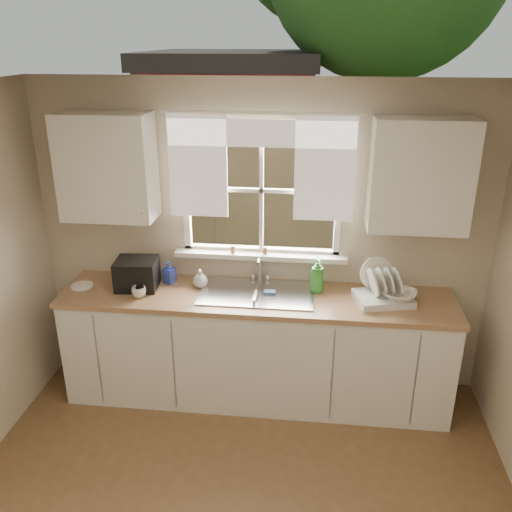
# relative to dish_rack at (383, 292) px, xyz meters

# --- Properties ---
(room_walls) EXTENTS (3.62, 4.02, 2.50)m
(room_walls) POSITION_rel_dish_rack_xyz_m (-0.95, -1.76, 0.25)
(room_walls) COLOR beige
(room_walls) RESTS_ON ground
(ceiling) EXTENTS (3.60, 4.00, 0.02)m
(ceiling) POSITION_rel_dish_rack_xyz_m (-0.95, -1.69, 1.51)
(ceiling) COLOR silver
(ceiling) RESTS_ON room_walls
(window) EXTENTS (1.38, 0.16, 1.06)m
(window) POSITION_rel_dish_rack_xyz_m (-0.95, 0.31, 0.50)
(window) COLOR white
(window) RESTS_ON room_walls
(curtains) EXTENTS (1.50, 0.03, 0.81)m
(curtains) POSITION_rel_dish_rack_xyz_m (-0.95, 0.25, 0.95)
(curtains) COLOR white
(curtains) RESTS_ON room_walls
(base_cabinets) EXTENTS (3.00, 0.62, 0.87)m
(base_cabinets) POSITION_rel_dish_rack_xyz_m (-0.95, -0.01, -0.55)
(base_cabinets) COLOR silver
(base_cabinets) RESTS_ON ground
(countertop) EXTENTS (3.04, 0.65, 0.04)m
(countertop) POSITION_rel_dish_rack_xyz_m (-0.95, -0.01, -0.10)
(countertop) COLOR #A37851
(countertop) RESTS_ON base_cabinets
(upper_cabinet_left) EXTENTS (0.70, 0.33, 0.80)m
(upper_cabinet_left) POSITION_rel_dish_rack_xyz_m (-2.10, 0.13, 0.86)
(upper_cabinet_left) COLOR silver
(upper_cabinet_left) RESTS_ON room_walls
(upper_cabinet_right) EXTENTS (0.70, 0.33, 0.80)m
(upper_cabinet_right) POSITION_rel_dish_rack_xyz_m (0.20, 0.13, 0.86)
(upper_cabinet_right) COLOR silver
(upper_cabinet_right) RESTS_ON room_walls
(wall_outlet) EXTENTS (0.08, 0.01, 0.12)m
(wall_outlet) POSITION_rel_dish_rack_xyz_m (-0.07, 0.29, 0.09)
(wall_outlet) COLOR beige
(wall_outlet) RESTS_ON room_walls
(sill_jars) EXTENTS (0.30, 0.04, 0.06)m
(sill_jars) POSITION_rel_dish_rack_xyz_m (-1.04, 0.25, 0.19)
(sill_jars) COLOR brown
(sill_jars) RESTS_ON window
(sink) EXTENTS (0.88, 0.52, 0.40)m
(sink) POSITION_rel_dish_rack_xyz_m (-0.95, 0.02, -0.15)
(sink) COLOR #B7B7BC
(sink) RESTS_ON countertop
(dish_rack) EXTENTS (0.47, 0.40, 0.30)m
(dish_rack) POSITION_rel_dish_rack_xyz_m (0.00, 0.00, 0.00)
(dish_rack) COLOR white
(dish_rack) RESTS_ON countertop
(bowl) EXTENTS (0.31, 0.31, 0.06)m
(bowl) POSITION_rel_dish_rack_xyz_m (0.12, -0.05, 0.01)
(bowl) COLOR white
(bowl) RESTS_ON dish_rack
(soap_bottle_a) EXTENTS (0.13, 0.13, 0.28)m
(soap_bottle_a) POSITION_rel_dish_rack_xyz_m (-0.49, 0.11, 0.06)
(soap_bottle_a) COLOR #308C2E
(soap_bottle_a) RESTS_ON countertop
(soap_bottle_b) EXTENTS (0.11, 0.11, 0.19)m
(soap_bottle_b) POSITION_rel_dish_rack_xyz_m (-1.68, 0.14, 0.02)
(soap_bottle_b) COLOR #2D3EA9
(soap_bottle_b) RESTS_ON countertop
(soap_bottle_c) EXTENTS (0.14, 0.14, 0.15)m
(soap_bottle_c) POSITION_rel_dish_rack_xyz_m (-1.41, 0.09, -0.00)
(soap_bottle_c) COLOR beige
(soap_bottle_c) RESTS_ON countertop
(saucer) EXTENTS (0.18, 0.18, 0.01)m
(saucer) POSITION_rel_dish_rack_xyz_m (-2.35, -0.02, -0.07)
(saucer) COLOR white
(saucer) RESTS_ON countertop
(cup) EXTENTS (0.12, 0.12, 0.09)m
(cup) POSITION_rel_dish_rack_xyz_m (-1.84, -0.14, -0.03)
(cup) COLOR silver
(cup) RESTS_ON countertop
(black_appliance) EXTENTS (0.34, 0.30, 0.23)m
(black_appliance) POSITION_rel_dish_rack_xyz_m (-1.91, 0.02, 0.04)
(black_appliance) COLOR black
(black_appliance) RESTS_ON countertop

